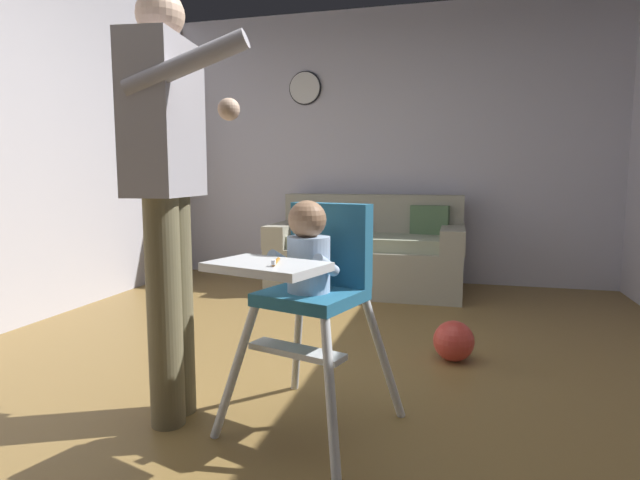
{
  "coord_description": "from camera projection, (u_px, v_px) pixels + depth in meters",
  "views": [
    {
      "loc": [
        0.71,
        -2.25,
        1.02
      ],
      "look_at": [
        0.18,
        -0.27,
        0.77
      ],
      "focal_mm": 28.86,
      "sensor_mm": 36.0,
      "label": 1
    }
  ],
  "objects": [
    {
      "name": "ground",
      "position": [
        298.0,
        402.0,
        2.47
      ],
      "size": [
        5.92,
        7.29,
        0.1
      ],
      "primitive_type": "cube",
      "color": "olive"
    },
    {
      "name": "couch",
      "position": [
        368.0,
        253.0,
        4.7
      ],
      "size": [
        1.7,
        0.86,
        0.86
      ],
      "rotation": [
        0.0,
        0.0,
        -1.57
      ],
      "color": "#9A9784",
      "rests_on": "ground"
    },
    {
      "name": "wall_far",
      "position": [
        384.0,
        147.0,
        5.06
      ],
      "size": [
        5.12,
        0.06,
        2.64
      ],
      "primitive_type": "cube",
      "color": "silver",
      "rests_on": "ground"
    },
    {
      "name": "adult_standing",
      "position": [
        168.0,
        184.0,
        2.09
      ],
      "size": [
        0.55,
        0.5,
        1.75
      ],
      "rotation": [
        0.0,
        0.0,
        0.13
      ],
      "color": "#72684A",
      "rests_on": "ground"
    },
    {
      "name": "high_chair",
      "position": [
        312.0,
        272.0,
        2.05
      ],
      "size": [
        0.75,
        0.83,
        0.94
      ],
      "rotation": [
        0.0,
        0.0,
        -1.87
      ],
      "color": "white",
      "rests_on": "ground"
    },
    {
      "name": "toy_ball",
      "position": [
        454.0,
        341.0,
        2.87
      ],
      "size": [
        0.23,
        0.23,
        0.23
      ],
      "primitive_type": "sphere",
      "color": "#D13D33",
      "rests_on": "ground"
    },
    {
      "name": "wall_clock",
      "position": [
        305.0,
        88.0,
        5.15
      ],
      "size": [
        0.33,
        0.04,
        0.33
      ],
      "color": "white"
    }
  ]
}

